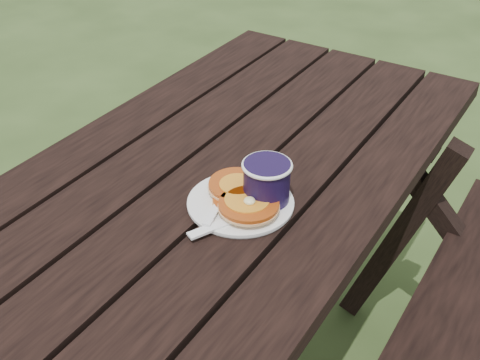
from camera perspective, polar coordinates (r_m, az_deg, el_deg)
The scene contains 6 objects.
picnic_table at distance 1.46m, azimuth -5.54°, elevation -14.50°, with size 1.36×1.80×0.75m.
plate at distance 1.19m, azimuth 0.05°, elevation -2.24°, with size 0.21×0.21×0.01m, color white.
pancake_stack at distance 1.17m, azimuth 0.26°, elevation -1.60°, with size 0.17×0.16×0.04m.
knife at distance 1.14m, azimuth -0.87°, elevation -3.82°, with size 0.02×0.18×0.01m, color white.
fork at distance 1.16m, azimuth -2.28°, elevation -2.69°, with size 0.03×0.16×0.01m, color white, non-canonical shape.
coffee_cup at distance 1.17m, azimuth 2.54°, elevation -0.11°, with size 0.10×0.10×0.09m.
Camera 1 is at (0.62, -0.73, 1.47)m, focal length 45.00 mm.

